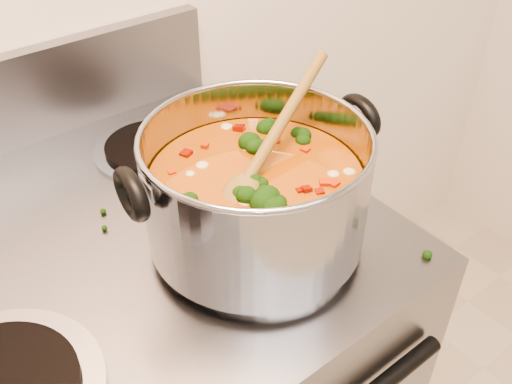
# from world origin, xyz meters

# --- Properties ---
(stockpot) EXTENTS (0.36, 0.30, 0.18)m
(stockpot) POSITION_xyz_m (0.14, 1.02, 1.01)
(stockpot) COLOR #9B9BA3
(stockpot) RESTS_ON electric_range
(wooden_spoon) EXTENTS (0.28, 0.14, 0.11)m
(wooden_spoon) POSITION_xyz_m (0.15, 1.03, 1.06)
(wooden_spoon) COLOR brown
(wooden_spoon) RESTS_ON stockpot
(cooktop_crumbs) EXTENTS (0.41, 0.42, 0.01)m
(cooktop_crumbs) POSITION_xyz_m (0.18, 1.01, 0.92)
(cooktop_crumbs) COLOR black
(cooktop_crumbs) RESTS_ON electric_range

